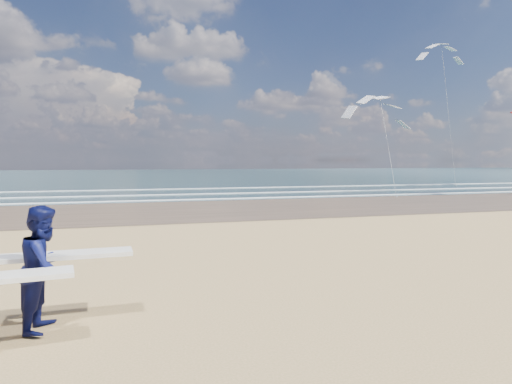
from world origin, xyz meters
name	(u,v)px	position (x,y,z in m)	size (l,w,h in m)	color
wet_sand_strip	(440,201)	(20.00, 18.00, 0.01)	(220.00, 12.00, 0.01)	#473926
ocean	(235,175)	(20.00, 72.00, 0.01)	(220.00, 100.00, 0.02)	#173133
foam_breakers	(360,190)	(20.00, 28.10, 0.05)	(220.00, 11.70, 0.05)	white
surfer_far	(46,267)	(-0.67, 1.09, 0.96)	(2.22, 1.18, 1.91)	#0B1041
kite_1	(386,131)	(19.74, 24.00, 4.79)	(5.78, 4.74, 8.61)	slate
kite_5	(447,102)	(33.30, 33.92, 8.61)	(5.50, 4.71, 16.11)	slate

